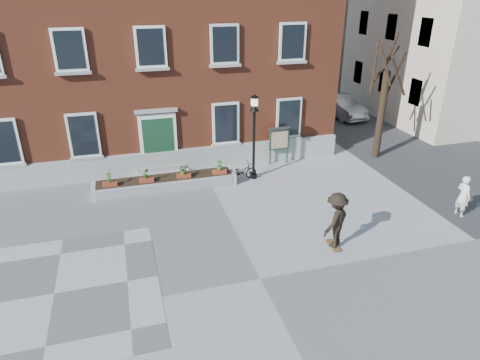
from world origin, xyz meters
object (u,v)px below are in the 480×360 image
object	(u,v)px
skateboarder	(336,220)
bicycle	(241,172)
parked_car	(340,106)
notice_board	(279,139)
bystander	(463,196)
lamp_post	(254,125)

from	to	relation	value
skateboarder	bicycle	bearing A→B (deg)	103.82
parked_car	skateboarder	size ratio (longest dim) A/B	2.16
notice_board	skateboarder	bearing A→B (deg)	-96.34
parked_car	bystander	xyz separation A→B (m)	(-2.02, -13.57, 0.10)
notice_board	bystander	bearing A→B (deg)	-54.47
bicycle	parked_car	distance (m)	12.32
bicycle	lamp_post	size ratio (longest dim) A/B	0.39
lamp_post	bystander	bearing A→B (deg)	-39.76
skateboarder	parked_car	bearing A→B (deg)	61.37
parked_car	notice_board	distance (m)	9.64
bicycle	parked_car	xyz separation A→B (m)	(9.29, 8.08, 0.32)
notice_board	bicycle	bearing A→B (deg)	-149.23
parked_car	bystander	bearing A→B (deg)	-105.94
bicycle	lamp_post	xyz separation A→B (m)	(0.61, 0.06, 2.13)
bystander	skateboarder	world-z (taller)	skateboarder
parked_car	notice_board	size ratio (longest dim) A/B	2.35
lamp_post	notice_board	distance (m)	2.55
bystander	lamp_post	distance (m)	8.83
bicycle	lamp_post	bearing A→B (deg)	-95.50
bystander	lamp_post	xyz separation A→B (m)	(-6.66, 5.54, 1.71)
lamp_post	skateboarder	size ratio (longest dim) A/B	1.93
bicycle	skateboarder	size ratio (longest dim) A/B	0.76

